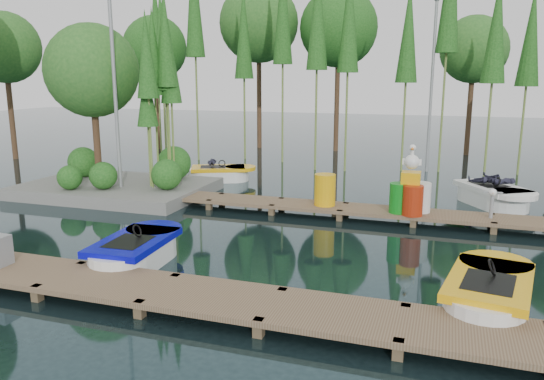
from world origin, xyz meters
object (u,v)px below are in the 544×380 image
(island, at_px, (109,101))
(boat_blue, at_px, (136,252))
(yellow_barrel, at_px, (325,190))
(drum_cluster, at_px, (411,193))
(boat_yellow_far, at_px, (220,174))

(island, bearing_deg, boat_blue, -52.09)
(yellow_barrel, height_order, drum_cluster, drum_cluster)
(island, height_order, boat_yellow_far, island)
(boat_blue, relative_size, drum_cluster, 1.50)
(drum_cluster, bearing_deg, boat_blue, -136.15)
(boat_blue, distance_m, yellow_barrel, 6.15)
(island, distance_m, boat_yellow_far, 4.99)
(boat_yellow_far, bearing_deg, yellow_barrel, -40.13)
(boat_blue, xyz_separation_m, boat_yellow_far, (-2.09, 9.18, 0.01))
(island, distance_m, drum_cluster, 10.52)
(boat_blue, bearing_deg, yellow_barrel, 57.84)
(boat_yellow_far, bearing_deg, island, -134.87)
(boat_blue, xyz_separation_m, yellow_barrel, (2.97, 5.36, 0.49))
(boat_blue, height_order, drum_cluster, drum_cluster)
(boat_yellow_far, height_order, drum_cluster, drum_cluster)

